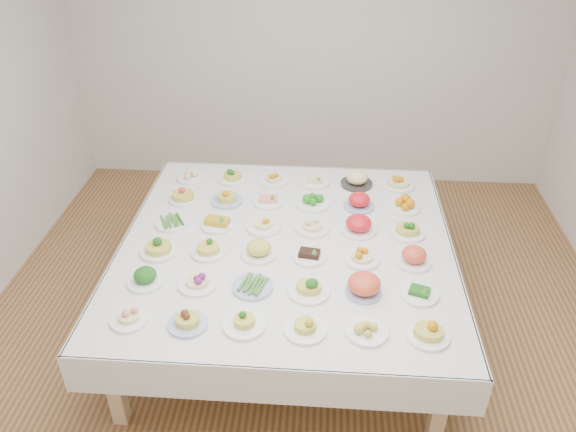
# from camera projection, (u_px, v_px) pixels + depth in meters

# --- Properties ---
(room_envelope) EXTENTS (5.02, 5.02, 2.81)m
(room_envelope) POSITION_uv_depth(u_px,v_px,m) (301.00, 106.00, 3.31)
(room_envelope) COLOR #9F6642
(room_envelope) RESTS_ON ground
(display_table) EXTENTS (2.36, 2.36, 0.75)m
(display_table) POSITION_uv_depth(u_px,v_px,m) (286.00, 250.00, 4.03)
(display_table) COLOR white
(display_table) RESTS_ON ground
(dish_0) EXTENTS (0.23, 0.23, 0.12)m
(dish_0) POSITION_uv_depth(u_px,v_px,m) (129.00, 314.00, 3.30)
(dish_0) COLOR white
(dish_0) RESTS_ON display_table
(dish_1) EXTENTS (0.23, 0.23, 0.12)m
(dish_1) POSITION_uv_depth(u_px,v_px,m) (187.00, 319.00, 3.27)
(dish_1) COLOR #4C66B2
(dish_1) RESTS_ON display_table
(dish_2) EXTENTS (0.25, 0.25, 0.13)m
(dish_2) POSITION_uv_depth(u_px,v_px,m) (244.00, 319.00, 3.26)
(dish_2) COLOR white
(dish_2) RESTS_ON display_table
(dish_3) EXTENTS (0.24, 0.24, 0.13)m
(dish_3) POSITION_uv_depth(u_px,v_px,m) (305.00, 324.00, 3.22)
(dish_3) COLOR white
(dish_3) RESTS_ON display_table
(dish_4) EXTENTS (0.24, 0.24, 0.10)m
(dish_4) POSITION_uv_depth(u_px,v_px,m) (367.00, 328.00, 3.22)
(dish_4) COLOR white
(dish_4) RESTS_ON display_table
(dish_5) EXTENTS (0.24, 0.24, 0.15)m
(dish_5) POSITION_uv_depth(u_px,v_px,m) (429.00, 328.00, 3.17)
(dish_5) COLOR white
(dish_5) RESTS_ON display_table
(dish_6) EXTENTS (0.24, 0.24, 0.13)m
(dish_6) POSITION_uv_depth(u_px,v_px,m) (145.00, 275.00, 3.59)
(dish_6) COLOR white
(dish_6) RESTS_ON display_table
(dish_7) EXTENTS (0.28, 0.28, 0.15)m
(dish_7) POSITION_uv_depth(u_px,v_px,m) (197.00, 277.00, 3.56)
(dish_7) COLOR white
(dish_7) RESTS_ON display_table
(dish_8) EXTENTS (0.29, 0.26, 0.06)m
(dish_8) POSITION_uv_depth(u_px,v_px,m) (253.00, 285.00, 3.56)
(dish_8) COLOR #4C66B2
(dish_8) RESTS_ON display_table
(dish_9) EXTENTS (0.27, 0.27, 0.17)m
(dish_9) POSITION_uv_depth(u_px,v_px,m) (309.00, 283.00, 3.50)
(dish_9) COLOR white
(dish_9) RESTS_ON display_table
(dish_10) EXTENTS (0.25, 0.25, 0.15)m
(dish_10) POSITION_uv_depth(u_px,v_px,m) (364.00, 285.00, 3.50)
(dish_10) COLOR #4C66B2
(dish_10) RESTS_ON display_table
(dish_11) EXTENTS (0.24, 0.24, 0.09)m
(dish_11) POSITION_uv_depth(u_px,v_px,m) (419.00, 292.00, 3.50)
(dish_11) COLOR white
(dish_11) RESTS_ON display_table
(dish_12) EXTENTS (0.25, 0.25, 0.16)m
(dish_12) POSITION_uv_depth(u_px,v_px,m) (158.00, 243.00, 3.86)
(dish_12) COLOR white
(dish_12) RESTS_ON display_table
(dish_13) EXTENTS (0.24, 0.24, 0.14)m
(dish_13) POSITION_uv_depth(u_px,v_px,m) (208.00, 245.00, 3.85)
(dish_13) COLOR white
(dish_13) RESTS_ON display_table
(dish_14) EXTENTS (0.25, 0.25, 0.15)m
(dish_14) POSITION_uv_depth(u_px,v_px,m) (259.00, 247.00, 3.83)
(dish_14) COLOR white
(dish_14) RESTS_ON display_table
(dish_15) EXTENTS (0.23, 0.23, 0.09)m
(dish_15) POSITION_uv_depth(u_px,v_px,m) (309.00, 254.00, 3.82)
(dish_15) COLOR white
(dish_15) RESTS_ON display_table
(dish_16) EXTENTS (0.23, 0.23, 0.13)m
(dish_16) POSITION_uv_depth(u_px,v_px,m) (363.00, 253.00, 3.78)
(dish_16) COLOR white
(dish_16) RESTS_ON display_table
(dish_17) EXTENTS (0.24, 0.24, 0.13)m
(dish_17) POSITION_uv_depth(u_px,v_px,m) (414.00, 256.00, 3.77)
(dish_17) COLOR white
(dish_17) RESTS_ON display_table
(dish_18) EXTENTS (0.27, 0.25, 0.06)m
(dish_18) POSITION_uv_depth(u_px,v_px,m) (172.00, 221.00, 4.18)
(dish_18) COLOR white
(dish_18) RESTS_ON display_table
(dish_19) EXTENTS (0.24, 0.24, 0.11)m
(dish_19) POSITION_uv_depth(u_px,v_px,m) (217.00, 221.00, 4.15)
(dish_19) COLOR white
(dish_19) RESTS_ON display_table
(dish_20) EXTENTS (0.26, 0.26, 0.12)m
(dish_20) POSITION_uv_depth(u_px,v_px,m) (264.00, 223.00, 4.12)
(dish_20) COLOR white
(dish_20) RESTS_ON display_table
(dish_21) EXTENTS (0.25, 0.25, 0.13)m
(dish_21) POSITION_uv_depth(u_px,v_px,m) (312.00, 223.00, 4.10)
(dish_21) COLOR white
(dish_21) RESTS_ON display_table
(dish_22) EXTENTS (0.29, 0.29, 0.17)m
(dish_22) POSITION_uv_depth(u_px,v_px,m) (359.00, 222.00, 4.07)
(dish_22) COLOR white
(dish_22) RESTS_ON display_table
(dish_23) EXTENTS (0.25, 0.25, 0.15)m
(dish_23) POSITION_uv_depth(u_px,v_px,m) (408.00, 226.00, 4.05)
(dish_23) COLOR white
(dish_23) RESTS_ON display_table
(dish_24) EXTENTS (0.23, 0.23, 0.14)m
(dish_24) POSITION_uv_depth(u_px,v_px,m) (183.00, 193.00, 4.46)
(dish_24) COLOR white
(dish_24) RESTS_ON display_table
(dish_25) EXTENTS (0.25, 0.25, 0.13)m
(dish_25) POSITION_uv_depth(u_px,v_px,m) (227.00, 196.00, 4.44)
(dish_25) COLOR #4C66B2
(dish_25) RESTS_ON display_table
(dish_26) EXTENTS (0.24, 0.24, 0.10)m
(dish_26) POSITION_uv_depth(u_px,v_px,m) (268.00, 198.00, 4.43)
(dish_26) COLOR white
(dish_26) RESTS_ON display_table
(dish_27) EXTENTS (0.27, 0.27, 0.12)m
(dish_27) POSITION_uv_depth(u_px,v_px,m) (313.00, 199.00, 4.40)
(dish_27) COLOR white
(dish_27) RESTS_ON display_table
(dish_28) EXTENTS (0.23, 0.23, 0.13)m
(dish_28) POSITION_uv_depth(u_px,v_px,m) (359.00, 201.00, 4.37)
(dish_28) COLOR #4C66B2
(dish_28) RESTS_ON display_table
(dish_29) EXTENTS (0.25, 0.25, 0.11)m
(dish_29) POSITION_uv_depth(u_px,v_px,m) (404.00, 203.00, 4.35)
(dish_29) COLOR white
(dish_29) RESTS_ON display_table
(dish_30) EXTENTS (0.24, 0.24, 0.10)m
(dish_30) POSITION_uv_depth(u_px,v_px,m) (191.00, 174.00, 4.76)
(dish_30) COLOR white
(dish_30) RESTS_ON display_table
(dish_31) EXTENTS (0.24, 0.24, 0.12)m
(dish_31) POSITION_uv_depth(u_px,v_px,m) (232.00, 175.00, 4.73)
(dish_31) COLOR white
(dish_31) RESTS_ON display_table
(dish_32) EXTENTS (0.25, 0.25, 0.12)m
(dish_32) POSITION_uv_depth(u_px,v_px,m) (273.00, 177.00, 4.71)
(dish_32) COLOR white
(dish_32) RESTS_ON display_table
(dish_33) EXTENTS (0.24, 0.24, 0.09)m
(dish_33) POSITION_uv_depth(u_px,v_px,m) (315.00, 181.00, 4.70)
(dish_33) COLOR white
(dish_33) RESTS_ON display_table
(dish_34) EXTENTS (0.26, 0.26, 0.15)m
(dish_34) POSITION_uv_depth(u_px,v_px,m) (357.00, 177.00, 4.66)
(dish_34) COLOR #2D2B28
(dish_34) RESTS_ON display_table
(dish_35) EXTENTS (0.29, 0.29, 0.15)m
(dish_35) POSITION_uv_depth(u_px,v_px,m) (399.00, 179.00, 4.64)
(dish_35) COLOR white
(dish_35) RESTS_ON display_table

